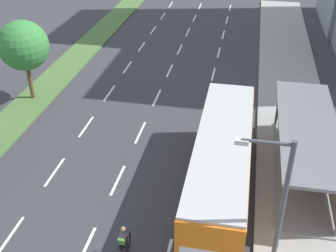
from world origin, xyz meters
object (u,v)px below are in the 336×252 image
object	(u,v)px
cyclist	(123,245)
streetlight	(277,208)
bus	(222,160)
bus_shelter	(311,145)
median_tree_third	(23,46)

from	to	relation	value
cyclist	streetlight	world-z (taller)	streetlight
streetlight	bus	bearing A→B (deg)	113.85
streetlight	bus_shelter	bearing A→B (deg)	73.91
bus_shelter	streetlight	xyz separation A→B (m)	(-2.11, -7.31, 2.02)
bus_shelter	cyclist	xyz separation A→B (m)	(-7.74, -7.24, -1.08)
bus	streetlight	distance (m)	5.66
bus	median_tree_third	bearing A→B (deg)	151.12
streetlight	cyclist	bearing A→B (deg)	179.29
bus_shelter	median_tree_third	xyz separation A→B (m)	(-17.98, 5.16, 2.04)
bus	streetlight	size ratio (longest dim) A/B	1.74
median_tree_third	bus	bearing A→B (deg)	-28.88
median_tree_third	cyclist	bearing A→B (deg)	-50.44
median_tree_third	streetlight	size ratio (longest dim) A/B	0.84
cyclist	bus	bearing A→B (deg)	54.37
bus	cyclist	world-z (taller)	bus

